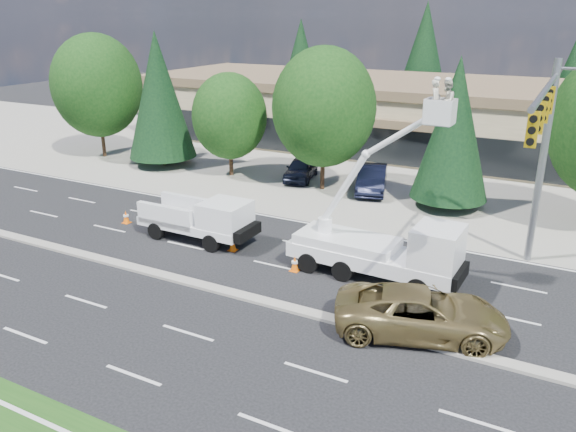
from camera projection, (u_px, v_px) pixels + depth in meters
The scene contains 21 objects.
ground at pixel (237, 295), 22.60m from camera, with size 140.00×140.00×0.00m, color black.
concrete_apron at pixel (391, 176), 39.27m from camera, with size 140.00×22.00×0.01m, color gray.
road_median at pixel (236, 294), 22.58m from camera, with size 120.00×0.55×0.12m, color gray.
strip_mall at pixel (430, 114), 46.62m from camera, with size 50.40×15.40×5.50m.
tree_front_a at pixel (97, 86), 42.83m from camera, with size 6.80×6.80×9.44m.
tree_front_b at pixel (159, 95), 40.33m from camera, with size 4.90×4.90×9.66m.
tree_front_c at pixel (229, 116), 38.06m from camera, with size 5.11×5.11×7.09m.
tree_front_d at pixel (324, 107), 34.63m from camera, with size 6.47×6.47×8.97m.
tree_front_e at pixel (454, 129), 31.35m from camera, with size 4.38×4.38×8.63m.
tree_back_a at pixel (301, 62), 63.59m from camera, with size 5.21×5.21×10.28m.
tree_back_b at pixel (424, 58), 57.17m from camera, with size 6.07×6.07×11.97m.
tree_back_c at pixel (574, 78), 51.49m from camera, with size 4.87×4.87×9.61m.
signal_mast at pixel (544, 139), 22.04m from camera, with size 2.76×10.16×9.00m.
utility_pickup at pixel (202, 223), 27.82m from camera, with size 5.80×2.36×2.21m.
bucket_truck at pixel (390, 240), 23.30m from camera, with size 7.43×2.61×8.55m.
traffic_cone_a at pixel (126, 217), 30.34m from camera, with size 0.40×0.40×0.70m.
traffic_cone_b at pixel (233, 244), 26.80m from camera, with size 0.40×0.40×0.70m.
traffic_cone_c at pixel (295, 264), 24.67m from camera, with size 0.40×0.40×0.70m.
minivan at pixel (421, 313), 19.64m from camera, with size 2.77×6.00×1.67m, color olive.
parked_car_west at pixel (301, 169), 38.27m from camera, with size 1.76×4.39×1.49m, color black.
parked_car_east at pixel (372, 179), 35.66m from camera, with size 1.74×4.99×1.65m, color black.
Camera 1 is at (11.20, -16.91, 10.69)m, focal length 35.00 mm.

